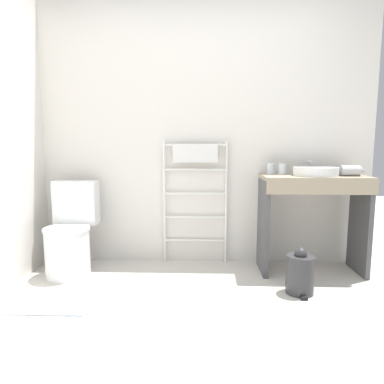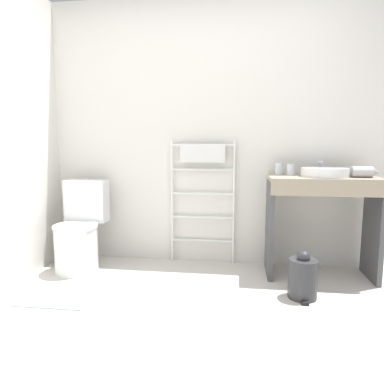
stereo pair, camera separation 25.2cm
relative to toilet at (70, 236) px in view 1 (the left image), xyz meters
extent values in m
plane|color=beige|center=(1.13, -1.20, -0.33)|extent=(12.00, 12.00, 0.00)
cube|color=silver|center=(1.13, 0.41, 0.89)|extent=(3.20, 0.12, 2.45)
cylinder|color=white|center=(0.00, -0.08, -0.13)|extent=(0.37, 0.37, 0.40)
cylinder|color=white|center=(0.00, -0.08, 0.08)|extent=(0.38, 0.38, 0.02)
cube|color=white|center=(0.00, 0.17, 0.27)|extent=(0.38, 0.17, 0.39)
cylinder|color=silver|center=(0.00, 0.17, 0.47)|extent=(0.05, 0.05, 0.01)
cylinder|color=white|center=(0.79, 0.32, 0.25)|extent=(0.02, 0.02, 1.17)
cylinder|color=white|center=(1.38, 0.32, 0.25)|extent=(0.02, 0.02, 1.17)
cylinder|color=white|center=(1.08, 0.32, -0.12)|extent=(0.59, 0.02, 0.02)
cylinder|color=white|center=(1.08, 0.32, 0.11)|extent=(0.59, 0.02, 0.02)
cylinder|color=white|center=(1.08, 0.32, 0.33)|extent=(0.59, 0.02, 0.02)
cylinder|color=white|center=(1.08, 0.32, 0.56)|extent=(0.59, 0.02, 0.02)
cylinder|color=white|center=(1.08, 0.32, 0.79)|extent=(0.59, 0.02, 0.02)
cube|color=silver|center=(1.08, 0.29, 0.71)|extent=(0.42, 0.04, 0.17)
cube|color=gray|center=(2.11, 0.10, 0.51)|extent=(0.88, 0.46, 0.03)
cube|color=gray|center=(2.11, -0.12, 0.44)|extent=(0.88, 0.02, 0.10)
cube|color=#4C4C4F|center=(1.69, 0.10, 0.08)|extent=(0.04, 0.39, 0.82)
cube|color=#4C4C4F|center=(2.53, 0.10, 0.08)|extent=(0.04, 0.39, 0.82)
cylinder|color=white|center=(2.12, 0.09, 0.56)|extent=(0.38, 0.38, 0.07)
cylinder|color=silver|center=(2.12, 0.09, 0.60)|extent=(0.31, 0.31, 0.01)
cylinder|color=silver|center=(2.12, 0.30, 0.59)|extent=(0.02, 0.02, 0.13)
cylinder|color=silver|center=(2.12, 0.26, 0.64)|extent=(0.02, 0.09, 0.02)
cylinder|color=silver|center=(1.77, 0.24, 0.58)|extent=(0.07, 0.07, 0.10)
cylinder|color=silver|center=(1.86, 0.19, 0.58)|extent=(0.07, 0.07, 0.10)
cylinder|color=#B7B7BC|center=(2.40, 0.05, 0.57)|extent=(0.16, 0.09, 0.09)
cone|color=#9C9CA0|center=(2.50, 0.05, 0.57)|extent=(0.05, 0.08, 0.08)
cube|color=#B7B7BC|center=(2.36, 0.15, 0.57)|extent=(0.05, 0.11, 0.06)
cylinder|color=#333335|center=(1.89, -0.36, -0.19)|extent=(0.21, 0.21, 0.29)
sphere|color=#333335|center=(1.89, -0.36, -0.02)|extent=(0.09, 0.09, 0.09)
cube|color=black|center=(1.89, -0.48, -0.32)|extent=(0.05, 0.04, 0.02)
cube|color=#B2BCCC|center=(0.09, -0.61, -0.33)|extent=(0.56, 0.36, 0.01)
camera|label=1|loc=(1.16, -2.87, 0.78)|focal=32.00mm
camera|label=2|loc=(1.41, -2.85, 0.78)|focal=32.00mm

